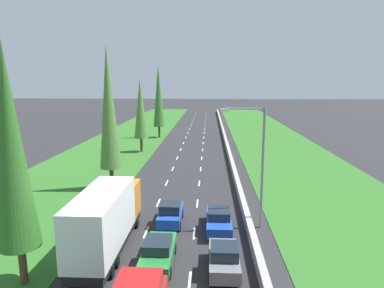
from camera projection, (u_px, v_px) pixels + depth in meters
name	position (u px, v px, depth m)	size (l,w,h in m)	color
ground_plane	(194.00, 140.00, 62.60)	(300.00, 300.00, 0.00)	#28282B
grass_verge_left	(127.00, 139.00, 63.23)	(14.00, 140.00, 0.04)	#2D6623
grass_verge_right	(272.00, 141.00, 61.88)	(14.00, 140.00, 0.04)	#2D6623
median_barrier	(225.00, 138.00, 62.24)	(0.44, 120.00, 0.85)	#9E9B93
lane_markings	(194.00, 140.00, 62.60)	(3.64, 116.00, 0.01)	white
green_sedan_centre_lane	(158.00, 252.00, 19.90)	(1.82, 4.50, 1.64)	#237A33
blue_hatchback_centre_lane	(171.00, 214.00, 25.64)	(1.74, 3.90, 1.72)	#1E47B7
grey_hatchback_right_lane	(224.00, 258.00, 19.14)	(1.74, 3.90, 1.72)	slate
white_box_truck_left_lane	(107.00, 218.00, 21.37)	(2.46, 9.40, 4.18)	black
blue_sedan_right_lane	(219.00, 220.00, 24.59)	(1.82, 4.50, 1.64)	#1E47B7
poplar_tree_nearest	(11.00, 149.00, 16.82)	(2.12, 2.12, 12.76)	#4C3823
poplar_tree_second	(109.00, 108.00, 32.82)	(2.15, 2.15, 14.19)	#4C3823
poplar_tree_third	(140.00, 109.00, 50.96)	(2.08, 2.08, 11.11)	#4C3823
poplar_tree_fourth	(159.00, 96.00, 64.02)	(2.15, 2.15, 13.86)	#4C3823
street_light_mast	(258.00, 159.00, 24.28)	(3.20, 0.28, 9.00)	gray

